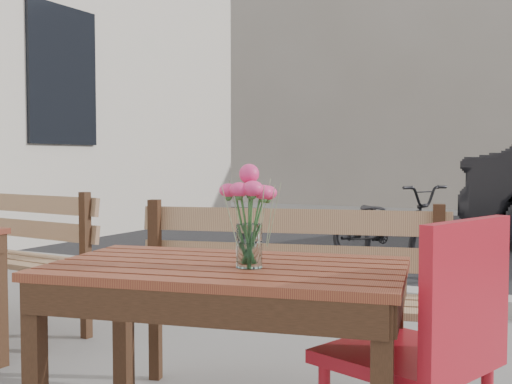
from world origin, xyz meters
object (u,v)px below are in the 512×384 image
main_vase (249,203)px  bicycle (390,228)px  red_chair (430,341)px  main_table (226,299)px

main_vase → bicycle: bearing=99.2°
bicycle → main_vase: bearing=-141.8°
red_chair → bicycle: (-1.27, 4.18, -0.11)m
main_vase → bicycle: size_ratio=0.21×
red_chair → bicycle: bearing=-143.9°
red_chair → main_table: bearing=-62.0°
red_chair → bicycle: 4.37m
main_table → red_chair: bearing=-2.8°
main_table → main_vase: size_ratio=3.85×
red_chair → main_vase: 0.73m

